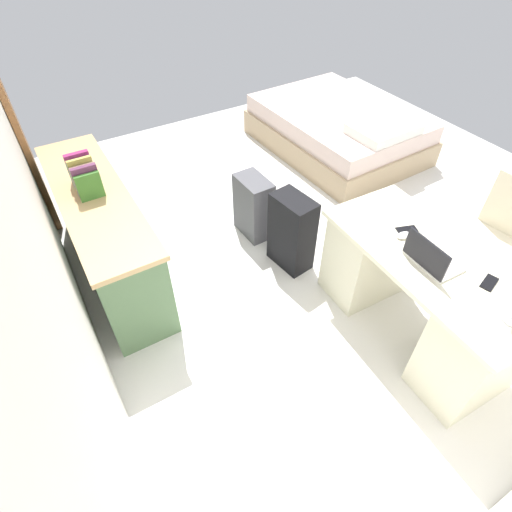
% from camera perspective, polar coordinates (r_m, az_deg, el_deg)
% --- Properties ---
extents(ground_plane, '(5.64, 5.64, 0.00)m').
position_cam_1_polar(ground_plane, '(3.89, 9.41, 3.14)').
color(ground_plane, silver).
extents(wall_back, '(4.64, 0.10, 2.61)m').
position_cam_1_polar(wall_back, '(2.49, -30.33, 8.63)').
color(wall_back, silver).
rests_on(wall_back, ground_plane).
extents(door_wooden, '(0.88, 0.05, 2.04)m').
position_cam_1_polar(door_wooden, '(4.21, -31.15, 17.28)').
color(door_wooden, '#936038').
rests_on(door_wooden, ground_plane).
extents(desk, '(1.46, 0.71, 0.75)m').
position_cam_1_polar(desk, '(3.00, 21.60, -5.06)').
color(desk, beige).
rests_on(desk, ground_plane).
extents(office_chair, '(0.52, 0.52, 0.94)m').
position_cam_1_polar(office_chair, '(3.56, 29.91, 1.10)').
color(office_chair, black).
rests_on(office_chair, ground_plane).
extents(credenza, '(1.80, 0.48, 0.78)m').
position_cam_1_polar(credenza, '(3.44, -20.23, 2.87)').
color(credenza, '#4C6B47').
rests_on(credenza, ground_plane).
extents(bed, '(1.95, 1.47, 0.58)m').
position_cam_1_polar(bed, '(5.12, 11.31, 16.88)').
color(bed, tan).
rests_on(bed, ground_plane).
extents(suitcase_black, '(0.39, 0.27, 0.66)m').
position_cam_1_polar(suitcase_black, '(3.35, 4.99, 3.28)').
color(suitcase_black, black).
rests_on(suitcase_black, ground_plane).
extents(suitcase_spare_grey, '(0.37, 0.23, 0.57)m').
position_cam_1_polar(suitcase_spare_grey, '(3.69, -0.34, 6.85)').
color(suitcase_spare_grey, '#4C4C51').
rests_on(suitcase_spare_grey, ground_plane).
extents(laptop, '(0.32, 0.23, 0.21)m').
position_cam_1_polar(laptop, '(2.67, 23.11, -0.28)').
color(laptop, silver).
rests_on(laptop, desk).
extents(computer_mouse, '(0.06, 0.10, 0.03)m').
position_cam_1_polar(computer_mouse, '(2.83, 19.85, 2.72)').
color(computer_mouse, white).
rests_on(computer_mouse, desk).
extents(cell_phone_near_laptop, '(0.10, 0.15, 0.01)m').
position_cam_1_polar(cell_phone_near_laptop, '(2.74, 29.69, -3.23)').
color(cell_phone_near_laptop, black).
rests_on(cell_phone_near_laptop, desk).
extents(cell_phone_by_mouse, '(0.11, 0.15, 0.01)m').
position_cam_1_polar(cell_phone_by_mouse, '(2.90, 20.23, 3.46)').
color(cell_phone_by_mouse, black).
rests_on(cell_phone_by_mouse, desk).
extents(book_row, '(0.31, 0.17, 0.24)m').
position_cam_1_polar(book_row, '(3.22, -22.78, 10.28)').
color(book_row, '#3A712A').
rests_on(book_row, credenza).
extents(figurine_small, '(0.08, 0.08, 0.11)m').
position_cam_1_polar(figurine_small, '(3.58, -23.97, 12.26)').
color(figurine_small, '#4C7FBF').
rests_on(figurine_small, credenza).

